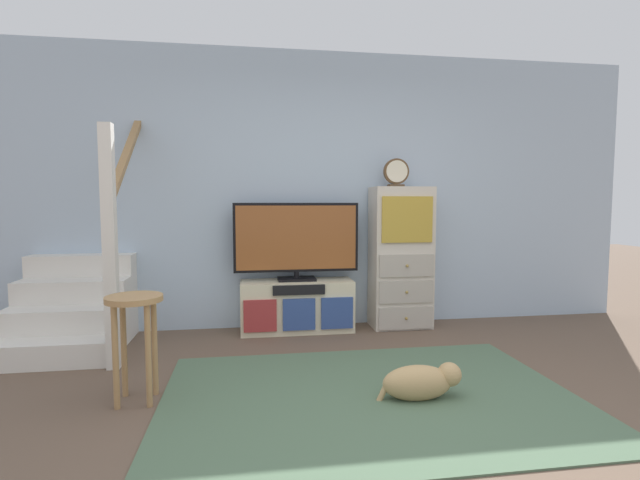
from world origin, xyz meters
TOP-DOWN VIEW (x-y plane):
  - ground_plane at (0.00, 0.00)m, footprint 20.00×20.00m
  - back_wall at (0.00, 2.46)m, footprint 6.40×0.12m
  - area_rug at (0.00, 0.60)m, footprint 2.60×1.80m
  - media_console at (-0.30, 2.19)m, footprint 1.07×0.38m
  - television at (-0.30, 2.22)m, footprint 1.19×0.22m
  - side_cabinet at (0.73, 2.20)m, footprint 0.58×0.38m
  - desk_clock at (0.67, 2.19)m, footprint 0.25×0.08m
  - staircase at (-2.24, 2.20)m, footprint 1.00×1.36m
  - bar_stool_near at (-1.44, 0.77)m, footprint 0.34×0.34m
  - dog at (0.31, 0.52)m, footprint 0.54×0.21m

SIDE VIEW (x-z plane):
  - ground_plane at x=0.00m, z-range 0.00..0.00m
  - area_rug at x=0.00m, z-range 0.00..0.01m
  - dog at x=0.31m, z-range 0.00..0.23m
  - media_console at x=-0.30m, z-range 0.00..0.49m
  - staircase at x=-2.24m, z-range -0.73..1.47m
  - bar_stool_near at x=-1.44m, z-range 0.17..0.83m
  - side_cabinet at x=0.73m, z-range 0.00..1.38m
  - television at x=-0.30m, z-range 0.51..1.25m
  - back_wall at x=0.00m, z-range 0.00..2.70m
  - desk_clock at x=0.67m, z-range 1.38..1.65m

